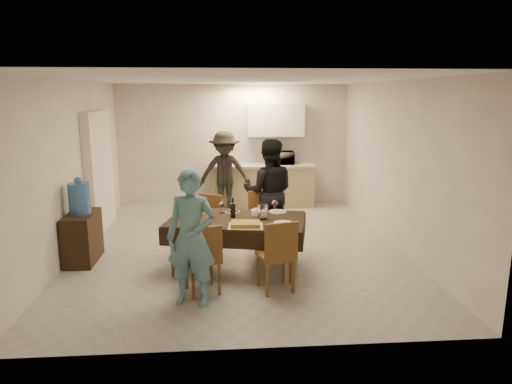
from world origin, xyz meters
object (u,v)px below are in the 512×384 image
person_near (191,238)px  person_kitchen (225,172)px  microwave (282,158)px  person_far (269,192)px  console (83,238)px  wine_bottle (233,208)px  water_pitcher (263,211)px  savoury_tart (246,224)px  dining_table (237,221)px  water_jug (79,198)px

person_near → person_kitchen: bearing=98.1°
microwave → person_far: 2.62m
console → wine_bottle: bearing=-10.1°
console → person_near: size_ratio=0.49×
water_pitcher → savoury_tart: 0.42m
water_pitcher → person_far: person_far is taller
person_near → water_pitcher: bearing=61.7°
microwave → person_near: size_ratio=0.31×
dining_table → wine_bottle: 0.19m
person_kitchen → console: bearing=-127.5°
console → water_pitcher: water_pitcher is taller
person_far → person_near: bearing=69.0°
water_jug → person_far: (2.76, 0.61, -0.09)m
dining_table → savoury_tart: (0.10, -0.38, 0.06)m
water_pitcher → person_kitchen: 3.24m
dining_table → person_kitchen: 3.16m
microwave → person_kitchen: (-1.24, -0.45, -0.22)m
microwave → person_far: bearing=77.7°
dining_table → console: 2.28m
person_far → person_kitchen: (-0.68, 2.10, -0.02)m
water_jug → water_pitcher: bearing=-10.7°
savoury_tart → person_far: person_far is taller
console → wine_bottle: size_ratio=2.71×
person_kitchen → microwave: bearing=20.0°
console → person_near: 2.27m
microwave → person_near: 4.94m
savoury_tart → microwave: size_ratio=0.89×
person_far → microwave: bearing=-95.6°
water_pitcher → person_kitchen: (-0.48, 3.20, 0.00)m
dining_table → microwave: size_ratio=4.07×
water_jug → water_pitcher: size_ratio=2.07×
dining_table → savoury_tart: savoury_tart is taller
savoury_tart → person_kitchen: size_ratio=0.27×
person_near → dining_table: bearing=76.1°
person_far → person_kitchen: bearing=-65.3°
water_pitcher → person_near: bearing=-132.0°
person_kitchen → wine_bottle: bearing=-88.5°
dining_table → wine_bottle: wine_bottle is taller
console → person_kitchen: 3.45m
water_jug → wine_bottle: water_jug is taller
wine_bottle → person_kitchen: size_ratio=0.17×
console → person_kitchen: bearing=52.5°
console → microwave: (3.32, 3.16, 0.69)m
dining_table → console: (-2.21, 0.44, -0.33)m
water_jug → person_far: size_ratio=0.26×
dining_table → water_jug: water_jug is taller
wine_bottle → microwave: bearing=72.0°
water_jug → person_far: person_far is taller
savoury_tart → water_jug: bearing=160.6°
microwave → dining_table: bearing=72.9°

